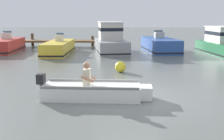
{
  "coord_description": "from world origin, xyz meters",
  "views": [
    {
      "loc": [
        -0.32,
        -8.94,
        2.6
      ],
      "look_at": [
        -0.6,
        1.74,
        0.55
      ],
      "focal_mm": 44.78,
      "sensor_mm": 36.0,
      "label": 1
    }
  ],
  "objects_px": {
    "moored_boat_grey": "(111,41)",
    "mooring_buoy": "(120,67)",
    "moored_boat_blue": "(160,45)",
    "rowboat_with_person": "(94,91)",
    "moored_boat_red": "(6,46)",
    "moored_boat_yellow": "(59,48)"
  },
  "relations": [
    {
      "from": "moored_boat_red",
      "to": "moored_boat_yellow",
      "type": "height_order",
      "value": "moored_boat_red"
    },
    {
      "from": "moored_boat_yellow",
      "to": "mooring_buoy",
      "type": "bearing_deg",
      "value": -56.98
    },
    {
      "from": "moored_boat_yellow",
      "to": "moored_boat_blue",
      "type": "distance_m",
      "value": 7.5
    },
    {
      "from": "moored_boat_red",
      "to": "moored_boat_yellow",
      "type": "xyz_separation_m",
      "value": [
        4.23,
        -0.98,
        -0.04
      ]
    },
    {
      "from": "rowboat_with_person",
      "to": "mooring_buoy",
      "type": "bearing_deg",
      "value": 78.58
    },
    {
      "from": "moored_boat_blue",
      "to": "mooring_buoy",
      "type": "xyz_separation_m",
      "value": [
        -3.01,
        -8.01,
        -0.22
      ]
    },
    {
      "from": "rowboat_with_person",
      "to": "moored_boat_grey",
      "type": "distance_m",
      "value": 11.96
    },
    {
      "from": "rowboat_with_person",
      "to": "mooring_buoy",
      "type": "distance_m",
      "value": 4.41
    },
    {
      "from": "moored_boat_grey",
      "to": "mooring_buoy",
      "type": "relative_size",
      "value": 9.48
    },
    {
      "from": "mooring_buoy",
      "to": "moored_boat_yellow",
      "type": "bearing_deg",
      "value": 123.02
    },
    {
      "from": "rowboat_with_person",
      "to": "moored_boat_yellow",
      "type": "bearing_deg",
      "value": 107.61
    },
    {
      "from": "rowboat_with_person",
      "to": "moored_boat_yellow",
      "type": "distance_m",
      "value": 11.62
    },
    {
      "from": "moored_boat_grey",
      "to": "moored_boat_blue",
      "type": "height_order",
      "value": "moored_boat_grey"
    },
    {
      "from": "rowboat_with_person",
      "to": "mooring_buoy",
      "type": "xyz_separation_m",
      "value": [
        0.87,
        4.32,
        0.01
      ]
    },
    {
      "from": "rowboat_with_person",
      "to": "mooring_buoy",
      "type": "height_order",
      "value": "rowboat_with_person"
    },
    {
      "from": "rowboat_with_person",
      "to": "moored_boat_yellow",
      "type": "relative_size",
      "value": 0.71
    },
    {
      "from": "moored_boat_grey",
      "to": "mooring_buoy",
      "type": "distance_m",
      "value": 7.68
    },
    {
      "from": "moored_boat_red",
      "to": "rowboat_with_person",
      "type": "bearing_deg",
      "value": -57.28
    },
    {
      "from": "moored_boat_yellow",
      "to": "mooring_buoy",
      "type": "height_order",
      "value": "moored_boat_yellow"
    },
    {
      "from": "moored_boat_red",
      "to": "moored_boat_blue",
      "type": "height_order",
      "value": "moored_boat_blue"
    },
    {
      "from": "moored_boat_red",
      "to": "moored_boat_grey",
      "type": "bearing_deg",
      "value": -0.77
    },
    {
      "from": "moored_boat_red",
      "to": "moored_boat_yellow",
      "type": "distance_m",
      "value": 4.34
    }
  ]
}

